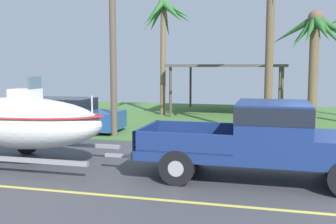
% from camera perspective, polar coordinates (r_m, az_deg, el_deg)
% --- Properties ---
extents(ground, '(36.00, 22.00, 0.11)m').
position_cam_1_polar(ground, '(17.88, 19.33, -2.39)').
color(ground, '#424247').
extents(pickup_truck_towing, '(5.62, 2.02, 1.83)m').
position_cam_1_polar(pickup_truck_towing, '(9.52, 14.44, -3.51)').
color(pickup_truck_towing, navy).
rests_on(pickup_truck_towing, ground).
extents(boat_on_trailer, '(6.16, 2.41, 2.38)m').
position_cam_1_polar(boat_on_trailer, '(11.58, -20.65, -1.38)').
color(boat_on_trailer, gray).
rests_on(boat_on_trailer, ground).
extents(parked_sedan_near, '(4.54, 1.85, 1.38)m').
position_cam_1_polar(parked_sedan_near, '(16.67, -14.52, -0.48)').
color(parked_sedan_near, '#234C89').
rests_on(parked_sedan_near, ground).
extents(carport_awning, '(6.01, 5.82, 2.75)m').
position_cam_1_polar(carport_awning, '(22.62, 8.85, 6.41)').
color(carport_awning, '#4C4238').
rests_on(carport_awning, ground).
extents(palm_tree_near_left, '(2.66, 3.29, 6.23)m').
position_cam_1_polar(palm_tree_near_left, '(21.56, -0.55, 12.67)').
color(palm_tree_near_left, brown).
rests_on(palm_tree_near_left, ground).
extents(palm_tree_far_left, '(3.52, 3.11, 4.95)m').
position_cam_1_polar(palm_tree_far_left, '(17.78, 20.35, 9.54)').
color(palm_tree_far_left, brown).
rests_on(palm_tree_far_left, ground).
extents(utility_pole, '(0.24, 1.80, 8.35)m').
position_cam_1_polar(utility_pole, '(15.04, -7.92, 12.88)').
color(utility_pole, brown).
rests_on(utility_pole, ground).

